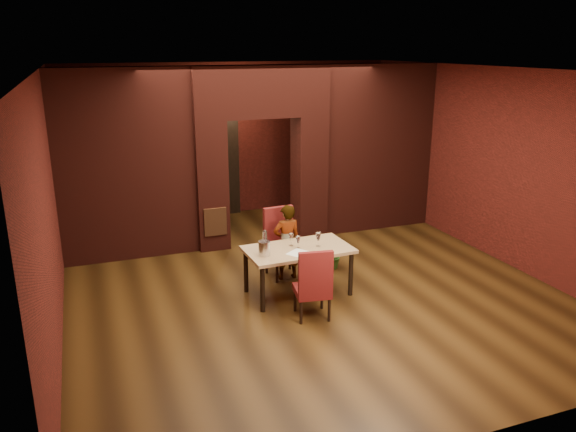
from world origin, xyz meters
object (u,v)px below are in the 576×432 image
water_bottle (265,239)px  potted_plant (332,255)px  wine_glass_b (298,242)px  wine_glass_c (318,240)px  chair_near (312,282)px  person_seated (287,242)px  dining_table (298,271)px  chair_far (284,243)px  wine_glass_a (291,240)px  wine_bucket (264,248)px

water_bottle → potted_plant: 1.59m
wine_glass_b → wine_glass_c: wine_glass_c is taller
chair_near → person_seated: bearing=-86.4°
dining_table → chair_far: chair_far is taller
dining_table → wine_glass_b: 0.45m
potted_plant → dining_table: bearing=-140.7°
person_seated → potted_plant: person_seated is taller
wine_glass_c → potted_plant: 1.14m
wine_glass_a → wine_glass_c: size_ratio=0.91×
person_seated → wine_glass_a: person_seated is taller
chair_near → dining_table: bearing=-87.6°
wine_glass_a → wine_glass_b: size_ratio=1.04×
chair_far → wine_glass_c: size_ratio=5.25×
chair_near → potted_plant: chair_near is taller
chair_near → wine_glass_a: chair_near is taller
dining_table → person_seated: bearing=83.4°
person_seated → wine_glass_b: (-0.05, -0.60, 0.20)m
wine_glass_c → water_bottle: 0.78m
chair_far → water_bottle: bearing=-136.7°
wine_glass_a → wine_glass_c: (0.36, -0.16, 0.01)m
water_bottle → chair_near: bearing=-68.4°
chair_far → water_bottle: (-0.48, -0.53, 0.31)m
potted_plant → wine_glass_c: bearing=-127.7°
wine_glass_a → water_bottle: (-0.39, 0.04, 0.04)m
potted_plant → wine_glass_b: bearing=-140.6°
potted_plant → wine_bucket: bearing=-149.9°
dining_table → wine_bucket: 0.72m
wine_bucket → wine_glass_c: bearing=4.4°
person_seated → water_bottle: 0.70m
wine_glass_b → chair_near: bearing=-96.7°
chair_near → person_seated: person_seated is taller
chair_far → dining_table: bearing=-97.2°
wine_glass_c → water_bottle: bearing=164.9°
chair_near → potted_plant: (0.99, 1.48, -0.27)m
wine_glass_a → wine_glass_c: wine_glass_c is taller
chair_far → person_seated: person_seated is taller
dining_table → wine_bucket: bearing=-171.8°
water_bottle → wine_glass_b: bearing=-20.9°
wine_bucket → water_bottle: water_bottle is taller
chair_near → wine_bucket: chair_near is taller
potted_plant → person_seated: bearing=-170.7°
wine_glass_a → water_bottle: size_ratio=0.69×
chair_near → wine_glass_b: 0.80m
water_bottle → potted_plant: water_bottle is taller
water_bottle → dining_table: bearing=-20.2°
dining_table → chair_near: size_ratio=1.52×
wine_bucket → person_seated: bearing=49.6°
chair_near → wine_bucket: (-0.46, 0.64, 0.32)m
wine_glass_b → wine_glass_c: 0.31m
wine_glass_a → water_bottle: bearing=173.9°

